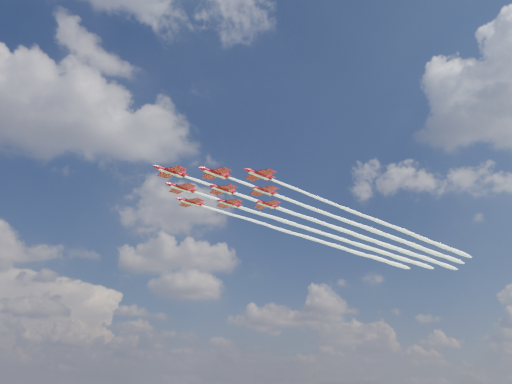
{
  "coord_description": "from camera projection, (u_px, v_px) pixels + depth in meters",
  "views": [
    {
      "loc": [
        -33.4,
        -126.08,
        22.63
      ],
      "look_at": [
        8.0,
        5.26,
        76.38
      ],
      "focal_mm": 35.0,
      "sensor_mm": 36.0,
      "label": 1
    }
  ],
  "objects": [
    {
      "name": "jet_row2_starb",
      "position": [
        326.0,
        234.0,
        182.39
      ],
      "size": [
        123.51,
        64.99,
        2.56
      ],
      "rotation": [
        0.0,
        0.0,
        0.47
      ],
      "color": "#A30919"
    },
    {
      "name": "jet_row4_port",
      "position": [
        388.0,
        236.0,
        184.11
      ],
      "size": [
        123.51,
        64.99,
        2.56
      ],
      "rotation": [
        0.0,
        0.0,
        0.47
      ],
      "color": "#A30919"
    },
    {
      "name": "jet_row4_starb",
      "position": [
        354.0,
        244.0,
        193.94
      ],
      "size": [
        123.51,
        64.99,
        2.56
      ],
      "rotation": [
        0.0,
        0.0,
        0.47
      ],
      "color": "#A30919"
    },
    {
      "name": "jet_lead",
      "position": [
        327.0,
        225.0,
        171.7
      ],
      "size": [
        123.51,
        64.99,
        2.56
      ],
      "rotation": [
        0.0,
        0.0,
        0.47
      ],
      "color": "#A30919"
    },
    {
      "name": "jet_row3_centre",
      "position": [
        357.0,
        235.0,
        183.25
      ],
      "size": [
        123.51,
        64.99,
        2.56
      ],
      "rotation": [
        0.0,
        0.0,
        0.47
      ],
      "color": "#A30919"
    },
    {
      "name": "jet_row2_port",
      "position": [
        360.0,
        226.0,
        172.56
      ],
      "size": [
        123.51,
        64.99,
        2.56
      ],
      "rotation": [
        0.0,
        0.0,
        0.47
      ],
      "color": "#A30919"
    },
    {
      "name": "jet_tail",
      "position": [
        383.0,
        244.0,
        194.79
      ],
      "size": [
        123.51,
        64.99,
        2.56
      ],
      "rotation": [
        0.0,
        0.0,
        0.47
      ],
      "color": "#A30919"
    },
    {
      "name": "jet_row3_port",
      "position": [
        393.0,
        227.0,
        173.42
      ],
      "size": [
        123.51,
        64.99,
        2.56
      ],
      "rotation": [
        0.0,
        0.0,
        0.47
      ],
      "color": "#A30919"
    },
    {
      "name": "jet_row3_starb",
      "position": [
        325.0,
        243.0,
        193.08
      ],
      "size": [
        123.51,
        64.99,
        2.56
      ],
      "rotation": [
        0.0,
        0.0,
        0.47
      ],
      "color": "#A30919"
    }
  ]
}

